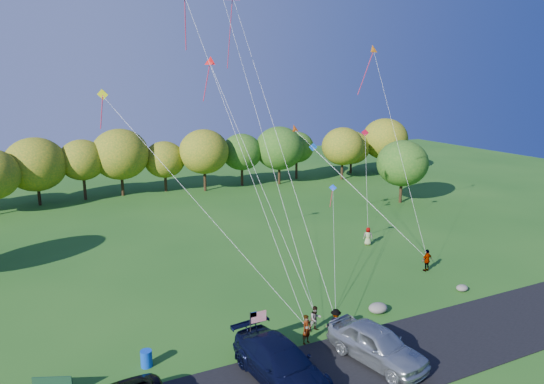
{
  "coord_description": "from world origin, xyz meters",
  "views": [
    {
      "loc": [
        -14.01,
        -21.97,
        14.35
      ],
      "look_at": [
        -0.63,
        6.0,
        7.12
      ],
      "focal_mm": 32.0,
      "sensor_mm": 36.0,
      "label": 1
    }
  ],
  "objects": [
    {
      "name": "asphalt_lane",
      "position": [
        0.0,
        -4.0,
        0.03
      ],
      "size": [
        44.0,
        6.0,
        0.06
      ],
      "primitive_type": "cube",
      "color": "black",
      "rests_on": "ground"
    },
    {
      "name": "minivan_silver",
      "position": [
        0.61,
        -3.96,
        1.01
      ],
      "size": [
        3.46,
        5.96,
        1.91
      ],
      "primitive_type": "imported",
      "rotation": [
        0.0,
        0.0,
        0.23
      ],
      "color": "#A3ABAE",
      "rests_on": "asphalt_lane"
    },
    {
      "name": "boulder_near",
      "position": [
        4.1,
        0.42,
        0.31
      ],
      "size": [
        1.26,
        0.99,
        0.63
      ],
      "primitive_type": "ellipsoid",
      "color": "#9C9688",
      "rests_on": "ground"
    },
    {
      "name": "boulder_far",
      "position": [
        11.38,
        0.5,
        0.22
      ],
      "size": [
        0.85,
        0.71,
        0.44
      ],
      "primitive_type": "ellipsoid",
      "color": "slate",
      "rests_on": "ground"
    },
    {
      "name": "flyer_c",
      "position": [
        0.15,
        -0.8,
        0.82
      ],
      "size": [
        1.21,
        0.96,
        1.64
      ],
      "primitive_type": "imported",
      "rotation": [
        0.0,
        0.0,
        2.75
      ],
      "color": "#4C4C59",
      "rests_on": "ground"
    },
    {
      "name": "minivan_navy",
      "position": [
        -4.6,
        -3.29,
        0.98
      ],
      "size": [
        3.33,
        6.63,
        1.85
      ],
      "primitive_type": "imported",
      "rotation": [
        0.0,
        0.0,
        0.12
      ],
      "color": "black",
      "rests_on": "asphalt_lane"
    },
    {
      "name": "kites_aloft",
      "position": [
        0.91,
        13.81,
        18.5
      ],
      "size": [
        22.25,
        9.55,
        20.35
      ],
      "color": "#F91B6D",
      "rests_on": "ground"
    },
    {
      "name": "flag_assembly",
      "position": [
        -4.81,
        -0.7,
        1.92
      ],
      "size": [
        0.95,
        0.61,
        2.56
      ],
      "color": "black",
      "rests_on": "ground"
    },
    {
      "name": "flyer_d",
      "position": [
        11.72,
        4.34,
        0.87
      ],
      "size": [
        1.04,
        0.49,
        1.74
      ],
      "primitive_type": "imported",
      "rotation": [
        0.0,
        0.0,
        3.21
      ],
      "color": "#4C4C59",
      "rests_on": "ground"
    },
    {
      "name": "treeline",
      "position": [
        -0.15,
        36.19,
        4.74
      ],
      "size": [
        76.95,
        27.76,
        8.45
      ],
      "color": "#3B2615",
      "rests_on": "ground"
    },
    {
      "name": "flyer_e",
      "position": [
        11.29,
        11.22,
        0.8
      ],
      "size": [
        0.94,
        0.86,
        1.61
      ],
      "primitive_type": "imported",
      "rotation": [
        0.0,
        0.0,
        2.57
      ],
      "color": "#4C4C59",
      "rests_on": "ground"
    },
    {
      "name": "ground",
      "position": [
        0.0,
        0.0,
        0.0
      ],
      "size": [
        140.0,
        140.0,
        0.0
      ],
      "primitive_type": "plane",
      "color": "#1E5017",
      "rests_on": "ground"
    },
    {
      "name": "flyer_b",
      "position": [
        -0.61,
        0.18,
        0.77
      ],
      "size": [
        0.75,
        0.58,
        1.54
      ],
      "primitive_type": "imported",
      "rotation": [
        0.0,
        0.0,
        -0.0
      ],
      "color": "#4C4C59",
      "rests_on": "ground"
    },
    {
      "name": "flyer_a",
      "position": [
        -1.76,
        -0.8,
        0.85
      ],
      "size": [
        0.73,
        0.6,
        1.7
      ],
      "primitive_type": "imported",
      "rotation": [
        0.0,
        0.0,
        0.37
      ],
      "color": "#4C4C59",
      "rests_on": "ground"
    },
    {
      "name": "trash_barrel",
      "position": [
        -10.25,
        0.78,
        0.44
      ],
      "size": [
        0.59,
        0.59,
        0.88
      ],
      "primitive_type": "cylinder",
      "color": "#0C3DB9",
      "rests_on": "ground"
    }
  ]
}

